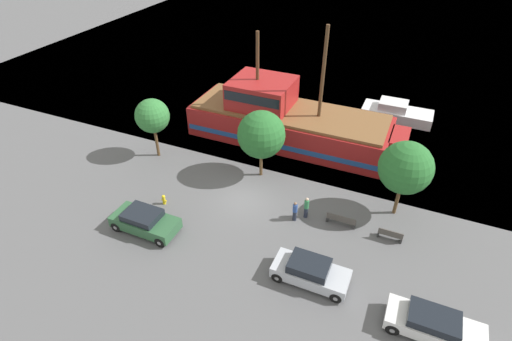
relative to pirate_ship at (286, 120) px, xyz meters
The scene contains 15 objects.
ground_plane 9.31m from the pirate_ship, 88.32° to the right, with size 160.00×160.00×0.00m, color #5B5B5E.
water_surface 34.94m from the pirate_ship, 89.56° to the left, with size 80.00×80.00×0.00m, color #38667F.
pirate_ship is the anchor object (origin of this frame).
moored_boat_dockside 11.52m from the pirate_ship, 42.34° to the left, with size 6.46×2.56×1.76m.
parked_car_curb_front 15.80m from the pirate_ship, 64.64° to the right, with size 4.33×1.88×1.47m.
parked_car_curb_mid 20.12m from the pirate_ship, 48.15° to the right, with size 4.72×1.88×1.38m.
parked_car_curb_rear 15.26m from the pirate_ship, 106.54° to the right, with size 4.41×2.01×1.46m.
fire_hydrant 12.91m from the pirate_ship, 111.68° to the right, with size 0.42×0.25×0.76m.
bench_promenade_east 13.92m from the pirate_ship, 41.00° to the right, with size 1.54×0.45×0.85m.
bench_promenade_west 11.65m from the pirate_ship, 51.13° to the right, with size 1.94×0.45×0.85m.
pedestrian_walking_near 10.73m from the pirate_ship, 66.36° to the right, with size 0.32×0.32×1.53m.
pedestrian_walking_far 10.47m from the pirate_ship, 62.03° to the right, with size 0.32×0.32×1.66m.
tree_row_east 11.27m from the pirate_ship, 142.09° to the right, with size 2.71×2.71×5.05m.
tree_row_mideast 6.18m from the pirate_ship, 88.37° to the right, with size 3.56×3.56×5.40m.
tree_row_midwest 12.28m from the pirate_ship, 31.39° to the right, with size 3.47×3.47×5.54m.
Camera 1 is at (9.69, -20.04, 18.48)m, focal length 28.00 mm.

